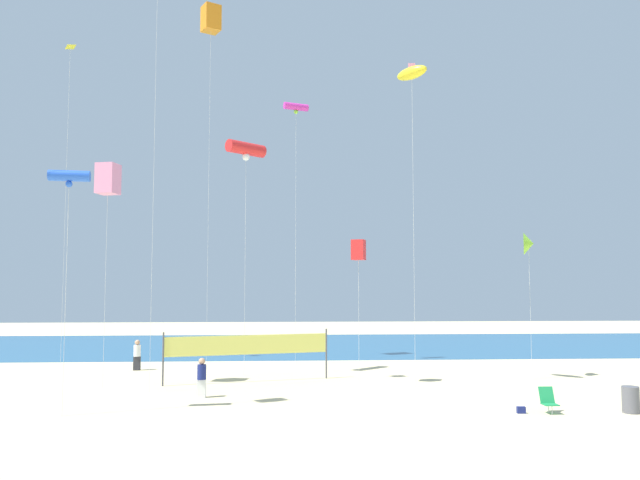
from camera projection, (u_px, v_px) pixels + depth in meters
ground_plane at (313, 442)px, 17.73m from camera, size 120.00×120.00×0.00m
ocean_band at (296, 345)px, 47.02m from camera, size 120.00×20.00×0.01m
beachgoer_white_shirt at (137, 354)px, 32.95m from camera, size 0.37×0.37×1.61m
beachgoer_navy_shirt at (202, 376)px, 24.88m from camera, size 0.36×0.36×1.58m
folding_beach_chair at (548, 400)px, 21.85m from camera, size 0.52×0.65×0.89m
trash_barrel at (631, 400)px, 21.83m from camera, size 0.59×0.59×0.93m
volleyball_net at (248, 347)px, 28.95m from camera, size 7.58×1.99×2.40m
beach_handbag at (521, 410)px, 21.74m from camera, size 0.29×0.15×0.24m
kite_red_tube at (246, 149)px, 31.71m from camera, size 2.08×1.90×11.86m
kite_magenta_tube at (296, 108)px, 36.19m from camera, size 1.51×0.88×15.19m
kite_yellow_inflatable at (412, 73)px, 28.41m from camera, size 1.53×1.63×14.73m
kite_yellow_diamond at (70, 56)px, 36.76m from camera, size 0.64×0.63×18.94m
kite_red_box at (358, 250)px, 28.38m from camera, size 0.75×0.75×6.61m
kite_orange_box at (211, 19)px, 37.56m from camera, size 1.34×1.34×21.52m
kite_pink_box at (108, 179)px, 27.95m from camera, size 1.04×1.04×10.02m
kite_blue_tube at (69, 177)px, 21.94m from camera, size 1.44×0.56×8.59m
kite_lime_delta at (529, 244)px, 30.20m from camera, size 0.84×1.19×7.10m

